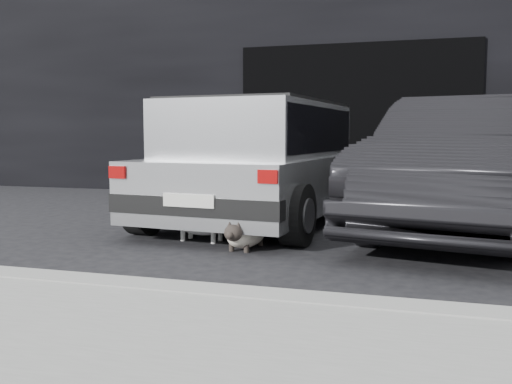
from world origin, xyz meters
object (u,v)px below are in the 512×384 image
(cat_white, at_px, (205,222))
(cat_siamese, at_px, (244,235))
(silver_hatchback, at_px, (264,157))
(second_car, at_px, (470,164))

(cat_white, bearing_deg, cat_siamese, 68.83)
(silver_hatchback, bearing_deg, cat_white, -93.05)
(second_car, xyz_separation_m, cat_white, (-2.56, -1.33, -0.55))
(cat_siamese, bearing_deg, silver_hatchback, -74.74)
(silver_hatchback, relative_size, cat_siamese, 4.64)
(silver_hatchback, distance_m, cat_white, 1.54)
(cat_siamese, bearing_deg, second_car, -136.72)
(silver_hatchback, relative_size, cat_white, 4.68)
(second_car, height_order, cat_white, second_car)
(cat_siamese, distance_m, cat_white, 0.58)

